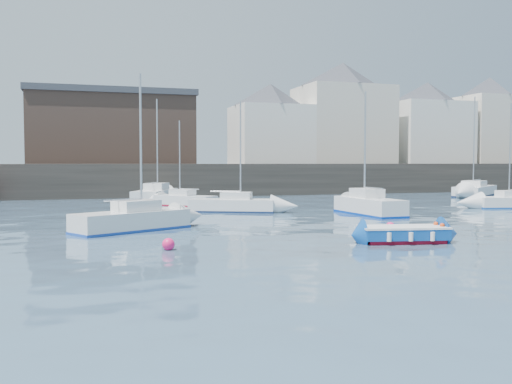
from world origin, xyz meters
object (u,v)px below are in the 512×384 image
object	(u,v)px
blue_dinghy	(403,233)
sailboat_c	(369,205)
buoy_near	(168,250)
sailboat_a	(132,220)
sailboat_f	(185,200)
sailboat_g	(475,190)
sailboat_h	(155,195)
buoy_far	(230,207)
sailboat_b	(233,205)
buoy_mid	(390,230)

from	to	relation	value
blue_dinghy	sailboat_c	distance (m)	11.96
buoy_near	sailboat_a	bearing A→B (deg)	96.44
sailboat_a	sailboat_f	bearing A→B (deg)	70.31
sailboat_g	sailboat_a	bearing A→B (deg)	-151.47
sailboat_a	buoy_near	world-z (taller)	sailboat_a
sailboat_f	sailboat_h	xyz separation A→B (m)	(-1.41, 5.26, 0.10)
buoy_far	sailboat_h	bearing A→B (deg)	120.07
sailboat_c	buoy_far	size ratio (longest dim) A/B	20.55
sailboat_b	sailboat_c	distance (m)	8.50
sailboat_h	buoy_far	world-z (taller)	sailboat_h
sailboat_f	sailboat_g	size ratio (longest dim) A/B	0.67
sailboat_f	buoy_near	xyz separation A→B (m)	(-4.32, -20.24, -0.43)
sailboat_c	buoy_far	xyz separation A→B (m)	(-6.52, 8.07, -0.57)
sailboat_a	sailboat_b	bearing A→B (deg)	49.65
sailboat_b	buoy_mid	bearing A→B (deg)	-69.11
blue_dinghy	sailboat_f	bearing A→B (deg)	102.69
blue_dinghy	buoy_near	size ratio (longest dim) A/B	7.93
blue_dinghy	buoy_mid	size ratio (longest dim) A/B	9.07
blue_dinghy	sailboat_c	bearing A→B (deg)	67.58
blue_dinghy	sailboat_a	size ratio (longest dim) A/B	0.50
buoy_mid	buoy_far	xyz separation A→B (m)	(-3.65, 15.35, 0.00)
sailboat_f	sailboat_h	bearing A→B (deg)	105.00
sailboat_g	sailboat_b	bearing A→B (deg)	-159.53
sailboat_c	buoy_far	world-z (taller)	sailboat_c
sailboat_b	buoy_mid	size ratio (longest dim) A/B	17.58
sailboat_g	buoy_near	size ratio (longest dim) A/B	20.22
sailboat_b	sailboat_a	bearing A→B (deg)	-130.35
sailboat_g	buoy_near	bearing A→B (deg)	-143.26
sailboat_c	buoy_mid	xyz separation A→B (m)	(-2.87, -7.27, -0.57)
sailboat_g	buoy_far	size ratio (longest dim) A/B	25.43
blue_dinghy	sailboat_h	world-z (taller)	sailboat_h
sailboat_h	buoy_mid	distance (m)	23.95
sailboat_b	buoy_far	xyz separation A→B (m)	(0.78, 3.73, -0.46)
sailboat_a	sailboat_h	world-z (taller)	sailboat_h
sailboat_a	sailboat_f	world-z (taller)	sailboat_a
sailboat_a	buoy_mid	size ratio (longest dim) A/B	18.17
sailboat_g	sailboat_h	distance (m)	29.62
buoy_near	sailboat_b	bearing A→B (deg)	66.40
sailboat_b	buoy_far	size ratio (longest dim) A/B	19.34
sailboat_f	buoy_mid	bearing A→B (deg)	-69.62
buoy_mid	buoy_far	bearing A→B (deg)	103.37
sailboat_f	buoy_mid	distance (m)	18.52
sailboat_b	sailboat_f	xyz separation A→B (m)	(-2.02, 5.75, -0.02)
sailboat_c	sailboat_g	distance (m)	23.55
sailboat_f	buoy_far	distance (m)	3.48
sailboat_a	sailboat_b	distance (m)	10.87
sailboat_c	buoy_mid	size ratio (longest dim) A/B	18.68
sailboat_b	sailboat_g	distance (m)	27.93
sailboat_g	buoy_mid	distance (m)	30.49
sailboat_a	sailboat_c	distance (m)	14.87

